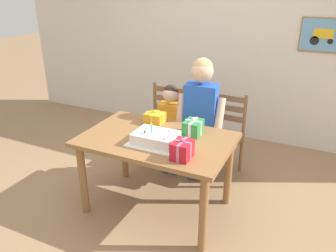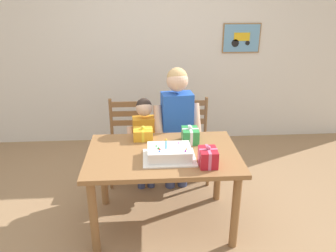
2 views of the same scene
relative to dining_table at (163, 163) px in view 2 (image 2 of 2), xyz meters
name	(u,v)px [view 2 (image 2 of 2)]	position (x,y,z in m)	size (l,w,h in m)	color
ground_plane	(163,222)	(0.00, 0.00, -0.63)	(20.00, 20.00, 0.00)	#997551
back_wall	(155,49)	(0.00, 1.99, 0.67)	(6.40, 0.11, 2.60)	silver
dining_table	(163,163)	(0.00, 0.00, 0.00)	(1.32, 0.86, 0.74)	olive
birthday_cake	(169,153)	(0.05, -0.11, 0.15)	(0.44, 0.34, 0.19)	white
gift_box_red_large	(143,134)	(-0.17, 0.30, 0.16)	(0.18, 0.16, 0.14)	gold
gift_box_beside_cake	(208,157)	(0.35, -0.25, 0.18)	(0.15, 0.18, 0.18)	red
gift_box_corner_small	(190,135)	(0.26, 0.21, 0.17)	(0.15, 0.19, 0.17)	#2D8E42
chair_left	(128,141)	(-0.35, 0.86, -0.17)	(0.42, 0.42, 0.92)	brown
chair_right	(190,139)	(0.35, 0.86, -0.17)	(0.44, 0.44, 0.92)	brown
child_older	(177,118)	(0.18, 0.63, 0.18)	(0.51, 0.30, 1.34)	#38426B
child_younger	(145,136)	(-0.16, 0.63, -0.01)	(0.39, 0.23, 1.04)	#38426B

